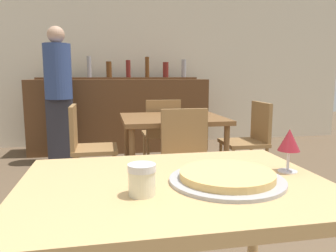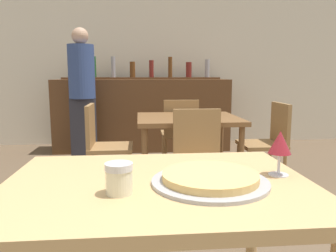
{
  "view_description": "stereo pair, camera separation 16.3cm",
  "coord_description": "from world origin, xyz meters",
  "views": [
    {
      "loc": [
        -0.22,
        -1.03,
        1.13
      ],
      "look_at": [
        0.08,
        0.55,
        0.88
      ],
      "focal_mm": 35.0,
      "sensor_mm": 36.0,
      "label": 1
    },
    {
      "loc": [
        -0.06,
        -1.06,
        1.13
      ],
      "look_at": [
        0.08,
        0.55,
        0.88
      ],
      "focal_mm": 35.0,
      "sensor_mm": 36.0,
      "label": 2
    }
  ],
  "objects": [
    {
      "name": "chair_far_side_right",
      "position": [
        1.2,
        1.96,
        0.51
      ],
      "size": [
        0.4,
        0.4,
        0.86
      ],
      "rotation": [
        0.0,
        0.0,
        -1.57
      ],
      "color": "olive",
      "rests_on": "ground_plane"
    },
    {
      "name": "wine_glass",
      "position": [
        0.43,
        0.02,
        0.89
      ],
      "size": [
        0.08,
        0.08,
        0.16
      ],
      "color": "silver",
      "rests_on": "dining_table_near"
    },
    {
      "name": "chair_far_side_back",
      "position": [
        0.4,
        2.55,
        0.51
      ],
      "size": [
        0.4,
        0.4,
        0.86
      ],
      "rotation": [
        0.0,
        0.0,
        3.14
      ],
      "color": "olive",
      "rests_on": "ground_plane"
    },
    {
      "name": "person_standing",
      "position": [
        -0.79,
        3.33,
        0.94
      ],
      "size": [
        0.34,
        0.34,
        1.73
      ],
      "color": "#2D2D38",
      "rests_on": "ground_plane"
    },
    {
      "name": "dining_table_near",
      "position": [
        0.0,
        0.0,
        0.68
      ],
      "size": [
        1.03,
        0.76,
        0.78
      ],
      "color": "tan",
      "rests_on": "ground_plane"
    },
    {
      "name": "pizza_tray",
      "position": [
        0.17,
        -0.04,
        0.79
      ],
      "size": [
        0.38,
        0.38,
        0.04
      ],
      "color": "#A3A3A8",
      "rests_on": "dining_table_near"
    },
    {
      "name": "dining_table_far",
      "position": [
        0.4,
        1.96,
        0.65
      ],
      "size": [
        0.94,
        0.82,
        0.74
      ],
      "color": "brown",
      "rests_on": "ground_plane"
    },
    {
      "name": "wall_back",
      "position": [
        0.0,
        4.42,
        1.4
      ],
      "size": [
        8.0,
        0.05,
        2.8
      ],
      "color": "silver",
      "rests_on": "ground_plane"
    },
    {
      "name": "bar_counter",
      "position": [
        0.0,
        3.91,
        0.53
      ],
      "size": [
        2.6,
        0.56,
        1.07
      ],
      "color": "brown",
      "rests_on": "ground_plane"
    },
    {
      "name": "chair_far_side_front",
      "position": [
        0.4,
        1.38,
        0.51
      ],
      "size": [
        0.4,
        0.4,
        0.86
      ],
      "color": "olive",
      "rests_on": "ground_plane"
    },
    {
      "name": "chair_far_side_left",
      "position": [
        -0.4,
        1.96,
        0.51
      ],
      "size": [
        0.4,
        0.4,
        0.86
      ],
      "rotation": [
        0.0,
        0.0,
        1.57
      ],
      "color": "olive",
      "rests_on": "ground_plane"
    },
    {
      "name": "cheese_shaker",
      "position": [
        -0.12,
        -0.11,
        0.82
      ],
      "size": [
        0.08,
        0.08,
        0.09
      ],
      "color": "beige",
      "rests_on": "dining_table_near"
    },
    {
      "name": "bar_back_shelf",
      "position": [
        0.01,
        4.05,
        1.14
      ],
      "size": [
        2.39,
        0.24,
        0.34
      ],
      "color": "brown",
      "rests_on": "bar_counter"
    }
  ]
}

